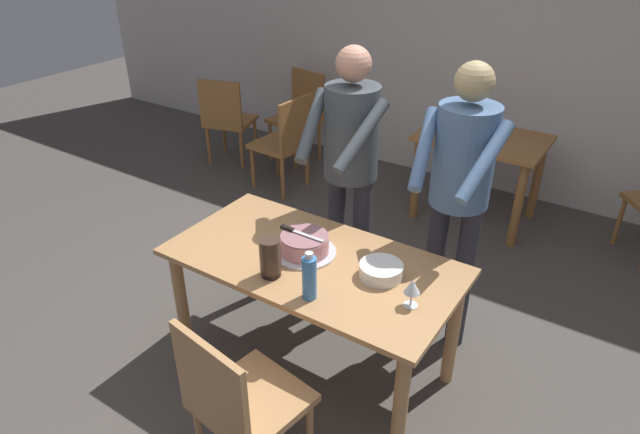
{
  "coord_description": "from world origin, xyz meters",
  "views": [
    {
      "loc": [
        1.37,
        -2.0,
        2.38
      ],
      "look_at": [
        -0.07,
        0.17,
        0.9
      ],
      "focal_mm": 31.19,
      "sensor_mm": 36.0,
      "label": 1
    }
  ],
  "objects_px": {
    "wine_glass_near": "(412,287)",
    "background_chair_2": "(227,118)",
    "cake_knife": "(293,230)",
    "water_bottle": "(309,277)",
    "cake_on_platter": "(304,245)",
    "person_standing_beside": "(460,183)",
    "background_table": "(480,155)",
    "person_cutting_cake": "(350,157)",
    "hurricane_lamp": "(270,257)",
    "chair_near_side": "(238,401)",
    "plate_stack": "(381,271)",
    "main_dining_table": "(313,278)",
    "background_chair_1": "(300,113)",
    "background_chair_0": "(285,140)"
  },
  "relations": [
    {
      "from": "hurricane_lamp",
      "to": "background_chair_2",
      "type": "relative_size",
      "value": 0.23
    },
    {
      "from": "cake_knife",
      "to": "water_bottle",
      "type": "distance_m",
      "value": 0.43
    },
    {
      "from": "main_dining_table",
      "to": "plate_stack",
      "type": "distance_m",
      "value": 0.41
    },
    {
      "from": "cake_knife",
      "to": "wine_glass_near",
      "type": "xyz_separation_m",
      "value": [
        0.74,
        -0.09,
        -0.01
      ]
    },
    {
      "from": "water_bottle",
      "to": "background_table",
      "type": "distance_m",
      "value": 2.53
    },
    {
      "from": "background_table",
      "to": "background_chair_0",
      "type": "relative_size",
      "value": 1.11
    },
    {
      "from": "person_standing_beside",
      "to": "background_chair_0",
      "type": "xyz_separation_m",
      "value": [
        -2.03,
        1.15,
        -0.58
      ]
    },
    {
      "from": "person_cutting_cake",
      "to": "person_standing_beside",
      "type": "bearing_deg",
      "value": 2.58
    },
    {
      "from": "person_cutting_cake",
      "to": "wine_glass_near",
      "type": "bearing_deg",
      "value": -42.62
    },
    {
      "from": "wine_glass_near",
      "to": "person_cutting_cake",
      "type": "height_order",
      "value": "person_cutting_cake"
    },
    {
      "from": "cake_on_platter",
      "to": "cake_knife",
      "type": "xyz_separation_m",
      "value": [
        -0.07,
        0.0,
        0.06
      ]
    },
    {
      "from": "wine_glass_near",
      "to": "chair_near_side",
      "type": "xyz_separation_m",
      "value": [
        -0.47,
        -0.71,
        -0.36
      ]
    },
    {
      "from": "cake_on_platter",
      "to": "wine_glass_near",
      "type": "xyz_separation_m",
      "value": [
        0.66,
        -0.09,
        0.05
      ]
    },
    {
      "from": "wine_glass_near",
      "to": "person_standing_beside",
      "type": "height_order",
      "value": "person_standing_beside"
    },
    {
      "from": "plate_stack",
      "to": "hurricane_lamp",
      "type": "relative_size",
      "value": 1.05
    },
    {
      "from": "person_cutting_cake",
      "to": "background_chair_1",
      "type": "distance_m",
      "value": 2.6
    },
    {
      "from": "cake_knife",
      "to": "plate_stack",
      "type": "bearing_deg",
      "value": 3.76
    },
    {
      "from": "wine_glass_near",
      "to": "background_chair_2",
      "type": "height_order",
      "value": "background_chair_2"
    },
    {
      "from": "wine_glass_near",
      "to": "person_cutting_cake",
      "type": "distance_m",
      "value": 1.03
    },
    {
      "from": "wine_glass_near",
      "to": "background_chair_0",
      "type": "relative_size",
      "value": 0.16
    },
    {
      "from": "main_dining_table",
      "to": "water_bottle",
      "type": "xyz_separation_m",
      "value": [
        0.17,
        -0.27,
        0.23
      ]
    },
    {
      "from": "cake_on_platter",
      "to": "chair_near_side",
      "type": "height_order",
      "value": "chair_near_side"
    },
    {
      "from": "water_bottle",
      "to": "chair_near_side",
      "type": "distance_m",
      "value": 0.62
    },
    {
      "from": "person_cutting_cake",
      "to": "plate_stack",
      "type": "bearing_deg",
      "value": -46.98
    },
    {
      "from": "cake_on_platter",
      "to": "hurricane_lamp",
      "type": "distance_m",
      "value": 0.26
    },
    {
      "from": "chair_near_side",
      "to": "water_bottle",
      "type": "bearing_deg",
      "value": 85.6
    },
    {
      "from": "cake_knife",
      "to": "water_bottle",
      "type": "bearing_deg",
      "value": -44.24
    },
    {
      "from": "main_dining_table",
      "to": "person_cutting_cake",
      "type": "relative_size",
      "value": 0.9
    },
    {
      "from": "wine_glass_near",
      "to": "background_chair_0",
      "type": "bearing_deg",
      "value": 138.52
    },
    {
      "from": "wine_glass_near",
      "to": "background_table",
      "type": "relative_size",
      "value": 0.14
    },
    {
      "from": "background_table",
      "to": "background_chair_2",
      "type": "bearing_deg",
      "value": -173.69
    },
    {
      "from": "cake_on_platter",
      "to": "person_standing_beside",
      "type": "xyz_separation_m",
      "value": [
        0.59,
        0.61,
        0.27
      ]
    },
    {
      "from": "background_table",
      "to": "person_standing_beside",
      "type": "bearing_deg",
      "value": -76.84
    },
    {
      "from": "wine_glass_near",
      "to": "background_table",
      "type": "distance_m",
      "value": 2.36
    },
    {
      "from": "cake_on_platter",
      "to": "chair_near_side",
      "type": "xyz_separation_m",
      "value": [
        0.2,
        -0.8,
        -0.31
      ]
    },
    {
      "from": "person_standing_beside",
      "to": "background_chair_1",
      "type": "distance_m",
      "value": 3.05
    },
    {
      "from": "chair_near_side",
      "to": "background_chair_1",
      "type": "xyz_separation_m",
      "value": [
        -1.97,
        3.26,
        0.0
      ]
    },
    {
      "from": "cake_on_platter",
      "to": "person_standing_beside",
      "type": "distance_m",
      "value": 0.9
    },
    {
      "from": "main_dining_table",
      "to": "plate_stack",
      "type": "relative_size",
      "value": 7.02
    },
    {
      "from": "cake_knife",
      "to": "background_chair_0",
      "type": "distance_m",
      "value": 2.27
    },
    {
      "from": "background_chair_1",
      "to": "background_chair_2",
      "type": "bearing_deg",
      "value": -134.72
    },
    {
      "from": "chair_near_side",
      "to": "background_chair_0",
      "type": "relative_size",
      "value": 1.0
    },
    {
      "from": "cake_on_platter",
      "to": "plate_stack",
      "type": "height_order",
      "value": "cake_on_platter"
    },
    {
      "from": "water_bottle",
      "to": "background_table",
      "type": "xyz_separation_m",
      "value": [
        -0.02,
        2.51,
        -0.29
      ]
    },
    {
      "from": "person_standing_beside",
      "to": "water_bottle",
      "type": "bearing_deg",
      "value": -111.19
    },
    {
      "from": "cake_knife",
      "to": "person_cutting_cake",
      "type": "bearing_deg",
      "value": 90.21
    },
    {
      "from": "person_cutting_cake",
      "to": "background_chair_1",
      "type": "relative_size",
      "value": 1.91
    },
    {
      "from": "wine_glass_near",
      "to": "person_cutting_cake",
      "type": "xyz_separation_m",
      "value": [
        -0.74,
        0.68,
        0.22
      ]
    },
    {
      "from": "main_dining_table",
      "to": "person_cutting_cake",
      "type": "bearing_deg",
      "value": 103.18
    },
    {
      "from": "water_bottle",
      "to": "background_table",
      "type": "relative_size",
      "value": 0.25
    }
  ]
}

